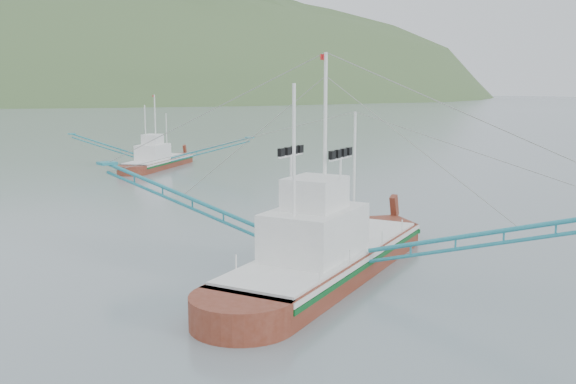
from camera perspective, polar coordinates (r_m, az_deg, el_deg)
ground at (r=35.64m, az=6.03°, el=-6.31°), size 1200.00×1200.00×0.00m
main_boat at (r=32.68m, az=3.55°, el=-3.23°), size 16.89×28.48×12.10m
bg_boat_far at (r=78.44m, az=-11.53°, el=3.59°), size 17.50×20.47×9.37m
headland_right at (r=525.71m, az=-8.25°, el=8.18°), size 684.00×432.00×306.00m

